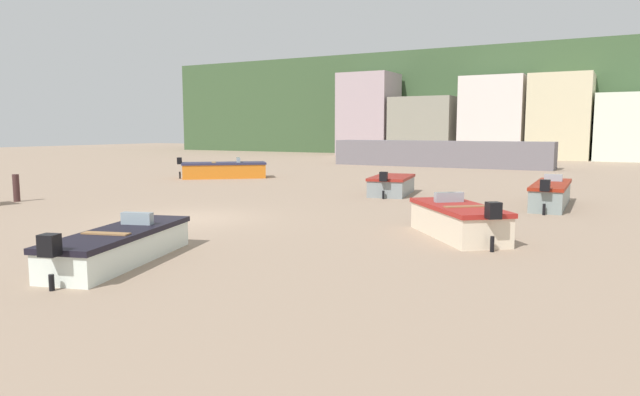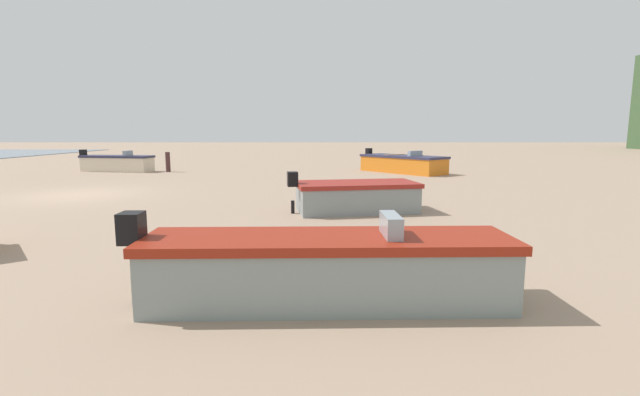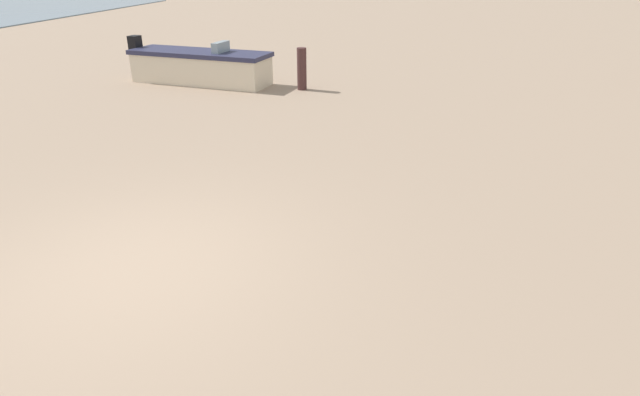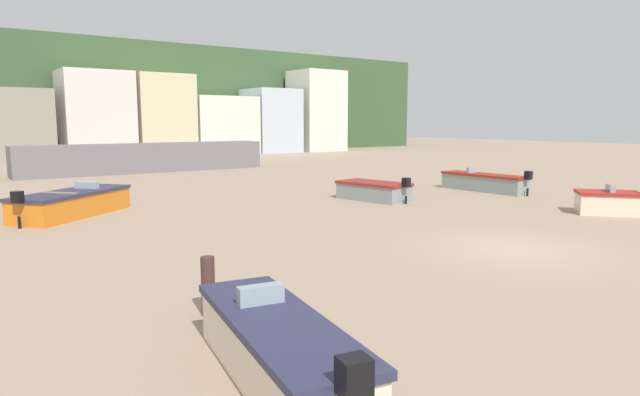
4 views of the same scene
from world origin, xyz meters
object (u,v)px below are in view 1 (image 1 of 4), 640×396
object	(u,v)px
boat_grey_1	(392,185)
boat_grey_3	(551,194)
boat_cream_5	(458,220)
boat_orange_2	(224,170)
mooring_post_near_water	(16,188)
boat_white_4	(120,245)

from	to	relation	value
boat_grey_1	boat_grey_3	bearing A→B (deg)	-17.65
boat_cream_5	boat_orange_2	bearing A→B (deg)	105.70
boat_grey_1	boat_orange_2	size ratio (longest dim) A/B	0.75
boat_grey_1	boat_grey_3	size ratio (longest dim) A/B	0.74
boat_cream_5	boat_grey_3	bearing A→B (deg)	40.00
mooring_post_near_water	boat_white_4	bearing A→B (deg)	-24.82
boat_white_4	boat_grey_1	bearing A→B (deg)	71.84
boat_white_4	mooring_post_near_water	bearing A→B (deg)	138.68
boat_orange_2	boat_grey_3	size ratio (longest dim) A/B	0.99
boat_grey_1	boat_cream_5	xyz separation A→B (m)	(5.32, -8.77, 0.03)
boat_white_4	boat_cream_5	size ratio (longest dim) A/B	1.24
boat_orange_2	boat_white_4	world-z (taller)	boat_orange_2
boat_orange_2	boat_white_4	bearing A→B (deg)	-7.30
mooring_post_near_water	boat_grey_1	bearing A→B (deg)	37.62
boat_grey_3	boat_orange_2	bearing A→B (deg)	165.43
boat_orange_2	boat_grey_3	bearing A→B (deg)	37.61
boat_white_4	boat_cream_5	world-z (taller)	boat_cream_5
boat_orange_2	mooring_post_near_water	world-z (taller)	boat_orange_2
boat_orange_2	boat_cream_5	xyz separation A→B (m)	(17.52, -12.25, -0.03)
boat_grey_3	mooring_post_near_water	size ratio (longest dim) A/B	4.53
boat_cream_5	mooring_post_near_water	distance (m)	17.87
boat_grey_1	boat_orange_2	world-z (taller)	boat_orange_2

